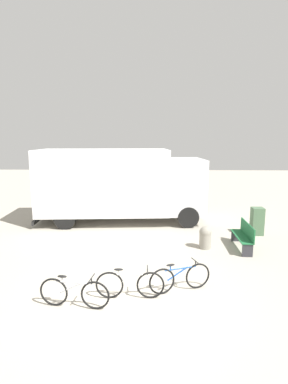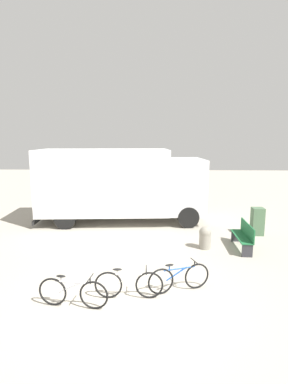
{
  "view_description": "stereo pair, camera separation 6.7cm",
  "coord_description": "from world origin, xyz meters",
  "views": [
    {
      "loc": [
        0.58,
        -6.58,
        3.77
      ],
      "look_at": [
        0.27,
        4.84,
        1.74
      ],
      "focal_mm": 28.0,
      "sensor_mm": 36.0,
      "label": 1
    },
    {
      "loc": [
        0.65,
        -6.58,
        3.77
      ],
      "look_at": [
        0.27,
        4.84,
        1.74
      ],
      "focal_mm": 28.0,
      "sensor_mm": 36.0,
      "label": 2
    }
  ],
  "objects": [
    {
      "name": "bicycle_near",
      "position": [
        -1.17,
        -0.4,
        0.36
      ],
      "size": [
        1.64,
        0.44,
        0.76
      ],
      "rotation": [
        0.0,
        0.0,
        -0.12
      ],
      "color": "black",
      "rests_on": "ground"
    },
    {
      "name": "bollard_near_bench",
      "position": [
        2.44,
        3.44,
        0.42
      ],
      "size": [
        0.42,
        0.42,
        0.79
      ],
      "color": "gray",
      "rests_on": "ground"
    },
    {
      "name": "bicycle_far",
      "position": [
        1.29,
        0.41,
        0.36
      ],
      "size": [
        1.57,
        0.65,
        0.76
      ],
      "rotation": [
        0.0,
        0.0,
        0.34
      ],
      "color": "black",
      "rests_on": "ground"
    },
    {
      "name": "bicycle_middle",
      "position": [
        0.06,
        0.04,
        0.36
      ],
      "size": [
        1.65,
        0.44,
        0.76
      ],
      "rotation": [
        0.0,
        0.0,
        0.02
      ],
      "color": "black",
      "rests_on": "ground"
    },
    {
      "name": "ground_plane",
      "position": [
        0.0,
        0.0,
        0.0
      ],
      "size": [
        60.0,
        60.0,
        0.0
      ],
      "primitive_type": "plane",
      "color": "#A8A091"
    },
    {
      "name": "delivery_truck",
      "position": [
        -0.92,
        6.86,
        1.82
      ],
      "size": [
        7.59,
        3.02,
        3.31
      ],
      "rotation": [
        0.0,
        0.0,
        0.07
      ],
      "color": "white",
      "rests_on": "ground"
    },
    {
      "name": "park_bench",
      "position": [
        3.77,
        3.44,
        0.49
      ],
      "size": [
        0.44,
        1.62,
        0.92
      ],
      "rotation": [
        0.0,
        0.0,
        1.54
      ],
      "color": "#1E6638",
      "rests_on": "ground"
    },
    {
      "name": "utility_box",
      "position": [
        4.76,
        5.02,
        0.55
      ],
      "size": [
        0.45,
        0.42,
        1.1
      ],
      "color": "#4C6B4C",
      "rests_on": "ground"
    }
  ]
}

